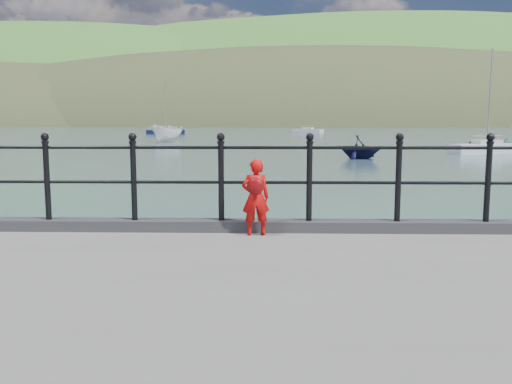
{
  "coord_description": "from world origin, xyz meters",
  "views": [
    {
      "loc": [
        0.07,
        -7.46,
        2.54
      ],
      "look_at": [
        -0.12,
        -0.2,
        1.55
      ],
      "focal_mm": 38.0,
      "sensor_mm": 36.0,
      "label": 1
    }
  ],
  "objects_px": {
    "launch_blue": "(500,144)",
    "launch_navy": "(360,147)",
    "launch_white": "(167,134)",
    "child": "(256,197)",
    "sailboat_near": "(487,149)",
    "sailboat_left": "(166,132)",
    "railing": "(265,172)",
    "sailboat_deep": "(308,131)"
  },
  "relations": [
    {
      "from": "launch_white",
      "to": "launch_navy",
      "type": "xyz_separation_m",
      "value": [
        16.67,
        -23.16,
        -0.18
      ]
    },
    {
      "from": "child",
      "to": "sailboat_deep",
      "type": "distance_m",
      "value": 89.49
    },
    {
      "from": "sailboat_left",
      "to": "launch_navy",
      "type": "bearing_deg",
      "value": -72.45
    },
    {
      "from": "railing",
      "to": "child",
      "type": "height_order",
      "value": "railing"
    },
    {
      "from": "railing",
      "to": "launch_blue",
      "type": "xyz_separation_m",
      "value": [
        18.09,
        35.61,
        -1.29
      ]
    },
    {
      "from": "launch_white",
      "to": "sailboat_deep",
      "type": "distance_m",
      "value": 42.42
    },
    {
      "from": "railing",
      "to": "launch_white",
      "type": "height_order",
      "value": "railing"
    },
    {
      "from": "child",
      "to": "sailboat_deep",
      "type": "relative_size",
      "value": 0.12
    },
    {
      "from": "child",
      "to": "launch_navy",
      "type": "distance_m",
      "value": 28.09
    },
    {
      "from": "railing",
      "to": "sailboat_left",
      "type": "relative_size",
      "value": 2.07
    },
    {
      "from": "launch_white",
      "to": "launch_navy",
      "type": "height_order",
      "value": "launch_white"
    },
    {
      "from": "child",
      "to": "launch_white",
      "type": "bearing_deg",
      "value": -86.86
    },
    {
      "from": "launch_navy",
      "to": "sailboat_left",
      "type": "distance_m",
      "value": 59.06
    },
    {
      "from": "launch_blue",
      "to": "launch_white",
      "type": "relative_size",
      "value": 1.04
    },
    {
      "from": "sailboat_left",
      "to": "sailboat_near",
      "type": "bearing_deg",
      "value": -61.12
    },
    {
      "from": "launch_blue",
      "to": "sailboat_deep",
      "type": "xyz_separation_m",
      "value": [
        -11.43,
        53.36,
        -0.19
      ]
    },
    {
      "from": "railing",
      "to": "launch_white",
      "type": "relative_size",
      "value": 3.68
    },
    {
      "from": "child",
      "to": "sailboat_deep",
      "type": "bearing_deg",
      "value": -103.24
    },
    {
      "from": "child",
      "to": "sailboat_deep",
      "type": "height_order",
      "value": "sailboat_deep"
    },
    {
      "from": "railing",
      "to": "launch_blue",
      "type": "distance_m",
      "value": 39.96
    },
    {
      "from": "sailboat_left",
      "to": "sailboat_deep",
      "type": "bearing_deg",
      "value": 11.86
    },
    {
      "from": "launch_navy",
      "to": "sailboat_near",
      "type": "distance_m",
      "value": 11.66
    },
    {
      "from": "railing",
      "to": "launch_white",
      "type": "distance_m",
      "value": 51.54
    },
    {
      "from": "sailboat_left",
      "to": "launch_white",
      "type": "bearing_deg",
      "value": -84.04
    },
    {
      "from": "launch_white",
      "to": "launch_navy",
      "type": "relative_size",
      "value": 1.69
    },
    {
      "from": "launch_navy",
      "to": "sailboat_left",
      "type": "relative_size",
      "value": 0.33
    },
    {
      "from": "sailboat_left",
      "to": "launch_blue",
      "type": "bearing_deg",
      "value": -57.83
    },
    {
      "from": "launch_navy",
      "to": "sailboat_deep",
      "type": "relative_size",
      "value": 0.36
    },
    {
      "from": "sailboat_deep",
      "to": "railing",
      "type": "bearing_deg",
      "value": -64.3
    },
    {
      "from": "launch_blue",
      "to": "sailboat_deep",
      "type": "relative_size",
      "value": 0.63
    },
    {
      "from": "child",
      "to": "launch_blue",
      "type": "xyz_separation_m",
      "value": [
        18.21,
        35.86,
        -0.98
      ]
    },
    {
      "from": "child",
      "to": "sailboat_near",
      "type": "distance_m",
      "value": 36.81
    },
    {
      "from": "railing",
      "to": "sailboat_left",
      "type": "distance_m",
      "value": 83.45
    },
    {
      "from": "launch_blue",
      "to": "launch_navy",
      "type": "xyz_separation_m",
      "value": [
        -12.34,
        -8.4,
        0.24
      ]
    },
    {
      "from": "launch_blue",
      "to": "sailboat_left",
      "type": "distance_m",
      "value": 57.96
    },
    {
      "from": "sailboat_deep",
      "to": "sailboat_near",
      "type": "relative_size",
      "value": 1.06
    },
    {
      "from": "sailboat_deep",
      "to": "sailboat_left",
      "type": "xyz_separation_m",
      "value": [
        -23.77,
        -7.3,
        -0.0
      ]
    },
    {
      "from": "railing",
      "to": "sailboat_left",
      "type": "height_order",
      "value": "sailboat_left"
    },
    {
      "from": "child",
      "to": "sailboat_deep",
      "type": "xyz_separation_m",
      "value": [
        6.78,
        89.22,
        -1.17
      ]
    },
    {
      "from": "sailboat_deep",
      "to": "sailboat_near",
      "type": "distance_m",
      "value": 56.89
    },
    {
      "from": "sailboat_near",
      "to": "railing",
      "type": "bearing_deg",
      "value": -133.51
    },
    {
      "from": "launch_blue",
      "to": "sailboat_deep",
      "type": "distance_m",
      "value": 54.57
    }
  ]
}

